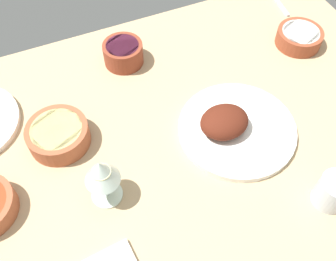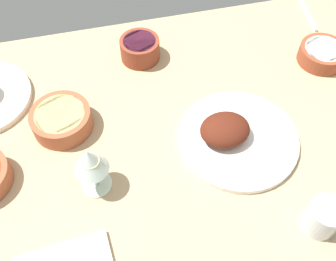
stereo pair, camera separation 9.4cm
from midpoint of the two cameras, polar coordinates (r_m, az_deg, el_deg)
dining_table at (r=97.26cm, az=-2.76°, el=-1.56°), size 140.00×90.00×4.00cm
plate_center_main at (r=95.18cm, az=6.84°, el=0.38°), size 29.46×29.46×7.35cm
bowl_potatoes at (r=97.16cm, az=-18.74°, el=-0.77°), size 14.99×14.99×5.40cm
bowl_cream at (r=121.10cm, az=16.84°, el=13.07°), size 13.30×13.30×4.66cm
bowl_onions at (r=111.30cm, az=-9.15°, el=11.22°), size 11.23×11.23×6.32cm
wine_glass at (r=80.53cm, az=-13.24°, el=-6.48°), size 7.60×7.60×14.00cm
water_tumbler at (r=88.78cm, az=20.65°, el=-8.73°), size 7.42×7.42×7.88cm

